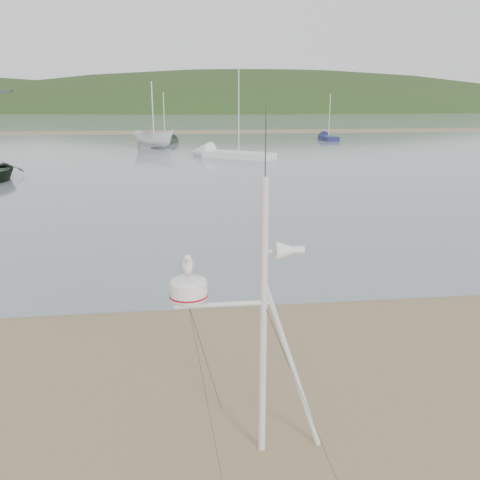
{
  "coord_description": "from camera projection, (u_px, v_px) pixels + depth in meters",
  "views": [
    {
      "loc": [
        1.13,
        -6.86,
        4.64
      ],
      "look_at": [
        2.11,
        1.0,
        2.45
      ],
      "focal_mm": 38.0,
      "sensor_mm": 36.0,
      "label": 1
    }
  ],
  "objects": [
    {
      "name": "far_cottages",
      "position": [
        180.0,
        101.0,
        194.41
      ],
      "size": [
        294.4,
        6.3,
        8.0
      ],
      "color": "beige",
      "rests_on": "ground"
    },
    {
      "name": "sailboat_dark_mid",
      "position": [
        170.0,
        141.0,
        55.66
      ],
      "size": [
        3.39,
        5.96,
        5.84
      ],
      "color": "black",
      "rests_on": "ground"
    },
    {
      "name": "mast_rig",
      "position": [
        259.0,
        379.0,
        6.65
      ],
      "size": [
        2.03,
        2.17,
        4.58
      ],
      "color": "silver",
      "rests_on": "ground"
    },
    {
      "name": "sailboat_blue_far",
      "position": [
        325.0,
        137.0,
        60.92
      ],
      "size": [
        1.41,
        5.69,
        5.7
      ],
      "color": "#141649",
      "rests_on": "ground"
    },
    {
      "name": "boat_white",
      "position": [
        153.0,
        123.0,
        49.35
      ],
      "size": [
        2.56,
        2.55,
        4.79
      ],
      "primitive_type": "imported",
      "rotation": [
        0.0,
        0.0,
        0.94
      ],
      "color": "silver",
      "rests_on": "water"
    },
    {
      "name": "ground",
      "position": [
        110.0,
        418.0,
        7.67
      ],
      "size": [
        560.0,
        560.0,
        0.0
      ],
      "primitive_type": "plane",
      "color": "olive",
      "rests_on": "ground"
    },
    {
      "name": "water",
      "position": [
        171.0,
        118.0,
        133.91
      ],
      "size": [
        560.0,
        256.0,
        0.04
      ],
      "primitive_type": "cube",
      "color": "slate",
      "rests_on": "ground"
    },
    {
      "name": "hill_ridge",
      "position": [
        214.0,
        153.0,
        239.88
      ],
      "size": [
        620.0,
        180.0,
        80.0
      ],
      "color": "#1E3314",
      "rests_on": "ground"
    },
    {
      "name": "sailboat_white_near",
      "position": [
        216.0,
        153.0,
        42.45
      ],
      "size": [
        7.41,
        6.37,
        7.81
      ],
      "color": "silver",
      "rests_on": "ground"
    },
    {
      "name": "sandbar",
      "position": [
        168.0,
        132.0,
        74.6
      ],
      "size": [
        560.0,
        7.0,
        0.07
      ],
      "primitive_type": "cube",
      "color": "olive",
      "rests_on": "water"
    }
  ]
}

